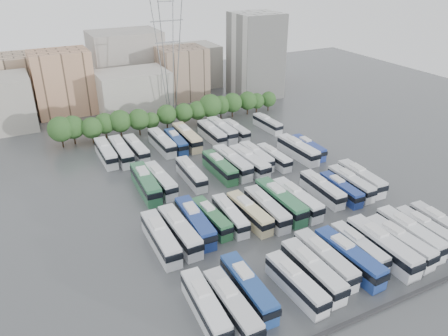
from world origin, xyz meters
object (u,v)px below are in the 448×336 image
apartment_tower (256,56)px  bus_r2_s2 (160,180)px  bus_r1_s5 (249,212)px  bus_r3_s2 (136,148)px  bus_r0_s5 (313,270)px  bus_r1_s2 (195,222)px  bus_r2_s12 (298,149)px  bus_r2_s4 (191,173)px  bus_r1_s4 (230,215)px  bus_r0_s13 (439,225)px  bus_r2_s8 (249,161)px  bus_r3_s6 (187,137)px  bus_r3_s4 (162,142)px  bus_r1_s3 (211,218)px  bus_r0_s8 (359,247)px  bus_r1_s7 (280,201)px  bus_r1_s10 (322,189)px  bus_r0_s0 (205,306)px  bus_r2_s7 (232,162)px  bus_r3_s5 (176,141)px  bus_r3_s8 (212,133)px  bus_r0_s6 (325,259)px  bus_r1_s12 (351,183)px  bus_r0_s1 (232,305)px  bus_r3_s13 (267,123)px  bus_r1_s6 (267,208)px  bus_r0_s12 (425,229)px  bus_r1_s8 (297,199)px  bus_r3_s9 (222,130)px  bus_r0_s10 (399,242)px  bus_r1_s13 (361,178)px  bus_r3_s0 (106,152)px  bus_r3_s1 (121,151)px  bus_r2_s13 (308,147)px  electricity_pylon (168,51)px  bus_r1_s1 (180,231)px  bus_r2_s9 (256,156)px  bus_r1_s11 (341,189)px  bus_r3_s10 (236,130)px  bus_r0_s4 (296,283)px  bus_r2_s10 (274,157)px  bus_r0_s7 (349,257)px  bus_r0_s11 (410,233)px  bus_r2_s6 (220,167)px

apartment_tower → bus_r2_s2: (-48.97, -46.17, -11.11)m
bus_r1_s5 → bus_r3_s2: (-9.54, 35.84, 0.02)m
bus_r0_s5 → bus_r1_s2: 21.49m
apartment_tower → bus_r2_s12: bearing=-108.8°
bus_r2_s4 → bus_r1_s4: bearing=-88.7°
bus_r0_s13 → bus_r2_s8: (-16.51, 35.23, 0.23)m
bus_r3_s6 → bus_r3_s4: bearing=-178.4°
bus_r2_s4 → bus_r1_s3: bearing=-99.8°
bus_r0_s8 → bus_r1_s3: 24.49m
bus_r0_s13 → bus_r1_s3: (-33.11, 19.29, -0.04)m
bus_r1_s7 → bus_r1_s10: bearing=2.7°
bus_r0_s0 → bus_r2_s7: size_ratio=0.92×
bus_r3_s5 → bus_r3_s8: bus_r3_s8 is taller
bus_r0_s6 → bus_r2_s7: bus_r2_s7 is taller
bus_r1_s12 → bus_r3_s2: size_ratio=0.97×
bus_r0_s1 → bus_r3_s13: bus_r0_s1 is taller
bus_r1_s5 → bus_r1_s6: size_ratio=0.96×
bus_r0_s12 → bus_r3_s8: 55.50m
bus_r1_s8 → bus_r1_s10: bus_r1_s8 is taller
bus_r0_s13 → bus_r1_s10: size_ratio=0.99×
bus_r3_s9 → bus_r1_s7: bearing=-100.3°
bus_r0_s10 → bus_r1_s12: (6.61, 18.59, -0.09)m
bus_r1_s13 → bus_r3_s0: bearing=142.9°
bus_r3_s1 → bus_r1_s10: bearing=-48.6°
bus_r1_s6 → bus_r2_s13: bearing=40.4°
bus_r0_s12 → electricity_pylon: bearing=102.2°
bus_r2_s4 → bus_r1_s5: bearing=-78.6°
bus_r2_s13 → bus_r1_s1: bearing=-154.2°
bus_r2_s9 → bus_r2_s13: bearing=-4.9°
bus_r0_s12 → bus_r3_s13: bus_r0_s12 is taller
bus_r0_s10 → bus_r3_s8: bearing=94.3°
bus_r1_s3 → electricity_pylon: bearing=73.1°
bus_r1_s1 → bus_r3_s0: (-3.42, 36.42, -0.06)m
bus_r1_s11 → bus_r3_s8: (-10.03, 36.81, 0.22)m
bus_r3_s10 → bus_r2_s8: bearing=-111.0°
bus_r3_s6 → bus_r3_s9: (9.88, 0.64, -0.10)m
electricity_pylon → bus_r0_s4: electricity_pylon is taller
bus_r1_s5 → bus_r3_s0: (-16.40, 36.55, 0.09)m
bus_r2_s10 → bus_r2_s13: 10.17m
bus_r2_s4 → bus_r2_s12: size_ratio=0.92×
bus_r2_s4 → bus_r3_s1: 19.95m
bus_r1_s5 → bus_r3_s9: 39.53m
bus_r2_s9 → bus_r0_s7: bearing=-99.2°
bus_r0_s11 → bus_r0_s13: size_ratio=1.11×
bus_r0_s7 → bus_r0_s10: (9.77, -0.56, -0.09)m
bus_r0_s8 → bus_r2_s6: bus_r2_s6 is taller
bus_r2_s9 → bus_r0_s13: bearing=-70.0°
bus_r1_s6 → bus_r1_s8: size_ratio=0.98×
bus_r3_s6 → bus_r0_s4: bearing=-96.1°
bus_r0_s12 → bus_r1_s11: 17.38m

